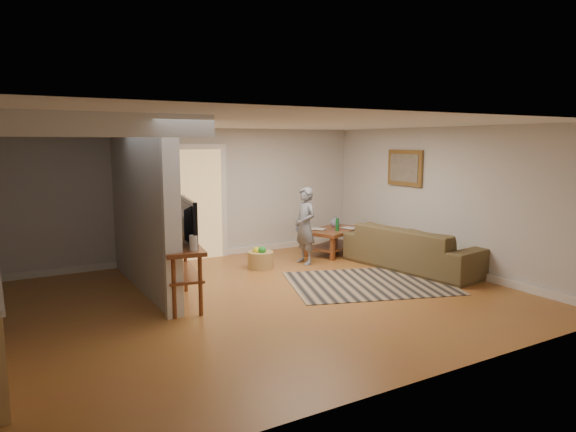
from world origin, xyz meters
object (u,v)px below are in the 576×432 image
object	(u,v)px
coffee_table	(334,234)
speaker_right	(135,244)
toy_basket	(261,259)
child	(305,263)
sofa	(413,268)
toddler	(158,267)
tv_console	(181,250)
speaker_left	(159,255)

from	to	relation	value
coffee_table	speaker_right	distance (m)	3.87
toy_basket	child	size ratio (longest dim) A/B	0.32
sofa	toy_basket	size ratio (longest dim) A/B	5.60
speaker_right	toddler	world-z (taller)	speaker_right
tv_console	child	bearing A→B (deg)	32.86
speaker_left	toddler	world-z (taller)	speaker_left
coffee_table	toddler	xyz separation A→B (m)	(-3.41, 0.68, -0.39)
coffee_table	speaker_left	xyz separation A→B (m)	(-3.81, -0.82, 0.16)
toddler	speaker_right	bearing A→B (deg)	20.53
toddler	tv_console	bearing A→B (deg)	102.24
sofa	coffee_table	distance (m)	1.86
coffee_table	speaker_right	size ratio (longest dim) A/B	1.62
coffee_table	speaker_left	bearing A→B (deg)	-167.93
child	toddler	bearing A→B (deg)	-117.55
sofa	toy_basket	bearing A→B (deg)	51.63
speaker_right	toy_basket	bearing A→B (deg)	-42.59
speaker_right	sofa	bearing A→B (deg)	-43.87
toy_basket	toddler	distance (m)	1.88
coffee_table	speaker_left	distance (m)	3.90
coffee_table	child	world-z (taller)	coffee_table
speaker_right	child	bearing A→B (deg)	-36.30
tv_console	toddler	world-z (taller)	tv_console
tv_console	speaker_left	xyz separation A→B (m)	(-0.06, 0.81, -0.22)
toy_basket	tv_console	bearing A→B (deg)	-146.17
speaker_left	child	size ratio (longest dim) A/B	0.77
sofa	child	distance (m)	1.96
tv_console	coffee_table	bearing A→B (deg)	33.33
coffee_table	toddler	size ratio (longest dim) A/B	1.47
child	tv_console	bearing A→B (deg)	-69.42
child	speaker_left	bearing A→B (deg)	-85.12
sofa	tv_console	world-z (taller)	tv_console
speaker_right	toy_basket	distance (m)	2.23
child	coffee_table	bearing A→B (deg)	112.36
toy_basket	child	world-z (taller)	child
coffee_table	speaker_left	world-z (taller)	speaker_left
speaker_right	toy_basket	xyz separation A→B (m)	(1.95, -1.05, -0.28)
coffee_table	toy_basket	size ratio (longest dim) A/B	3.19
speaker_right	toddler	distance (m)	0.60
toy_basket	toddler	world-z (taller)	toddler
toy_basket	speaker_right	bearing A→B (deg)	151.74
toy_basket	sofa	bearing A→B (deg)	-30.56
coffee_table	speaker_right	xyz separation A→B (m)	(-3.81, 0.68, 0.06)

